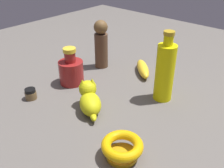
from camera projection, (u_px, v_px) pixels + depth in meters
ground at (112, 94)px, 0.91m from camera, size 2.00×2.00×0.00m
person_figure_adult at (101, 44)px, 1.05m from camera, size 0.07×0.07×0.20m
bottle_short at (71, 70)px, 0.95m from camera, size 0.09×0.09×0.14m
bottle_tall at (165, 71)px, 0.83m from camera, size 0.06×0.06×0.24m
cat_figurine at (90, 99)px, 0.80m from camera, size 0.11×0.13×0.10m
banana at (143, 69)px, 1.04m from camera, size 0.14×0.14×0.04m
bowl at (122, 147)px, 0.63m from camera, size 0.11×0.11×0.05m
nail_polish_jar at (31, 94)px, 0.87m from camera, size 0.04×0.04×0.04m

